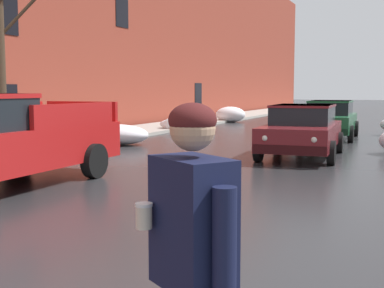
% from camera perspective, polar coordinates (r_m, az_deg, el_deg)
% --- Properties ---
extents(left_sidewalk_slab, '(2.89, 80.00, 0.13)m').
position_cam_1_polar(left_sidewalk_slab, '(22.27, -6.74, 1.38)').
color(left_sidewalk_slab, '#A8A399').
rests_on(left_sidewalk_slab, ground).
extents(brick_townhouse_facade, '(0.63, 80.00, 11.38)m').
position_cam_1_polar(brick_townhouse_facade, '(23.56, -11.17, 15.28)').
color(brick_townhouse_facade, brown).
rests_on(brick_townhouse_facade, ground).
extents(snow_bank_near_corner_left, '(2.67, 1.24, 0.64)m').
position_cam_1_polar(snow_bank_near_corner_left, '(22.89, -0.44, 2.16)').
color(snow_bank_near_corner_left, white).
rests_on(snow_bank_near_corner_left, ground).
extents(snow_bank_mid_block_left, '(1.72, 1.25, 0.88)m').
position_cam_1_polar(snow_bank_mid_block_left, '(29.57, 4.27, 3.22)').
color(snow_bank_mid_block_left, white).
rests_on(snow_bank_mid_block_left, ground).
extents(snow_bank_along_right_kerb, '(2.17, 1.38, 0.68)m').
position_cam_1_polar(snow_bank_along_right_kerb, '(17.56, -8.29, 1.02)').
color(snow_bank_along_right_kerb, white).
rests_on(snow_bank_along_right_kerb, ground).
extents(sedan_maroon_parked_kerbside_close, '(2.17, 4.41, 1.42)m').
position_cam_1_polar(sedan_maroon_parked_kerbside_close, '(14.50, 12.02, 1.60)').
color(sedan_maroon_parked_kerbside_close, maroon).
rests_on(sedan_maroon_parked_kerbside_close, ground).
extents(sedan_green_parked_kerbside_mid, '(2.05, 4.50, 1.42)m').
position_cam_1_polar(sedan_green_parked_kerbside_mid, '(20.30, 14.90, 2.73)').
color(sedan_green_parked_kerbside_mid, '#1E5633').
rests_on(sedan_green_parked_kerbside_mid, ground).
extents(pedestrian_with_coffee, '(0.58, 0.45, 1.76)m').
position_cam_1_polar(pedestrian_with_coffee, '(2.57, 0.03, -11.82)').
color(pedestrian_with_coffee, slate).
rests_on(pedestrian_with_coffee, ground).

